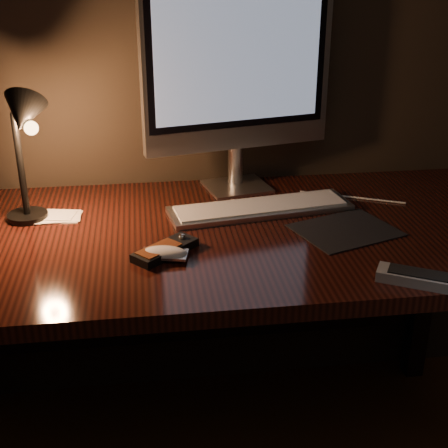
{
  "coord_description": "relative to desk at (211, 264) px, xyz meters",
  "views": [
    {
      "loc": [
        -0.17,
        0.45,
        1.39
      ],
      "look_at": [
        0.01,
        1.73,
        0.82
      ],
      "focal_mm": 50.0,
      "sensor_mm": 36.0,
      "label": 1
    }
  ],
  "objects": [
    {
      "name": "desk_lamp",
      "position": [
        -0.45,
        0.04,
        0.37
      ],
      "size": [
        0.16,
        0.18,
        0.35
      ],
      "rotation": [
        0.0,
        0.0,
        0.26
      ],
      "color": "black",
      "rests_on": "desk"
    },
    {
      "name": "desk",
      "position": [
        0.0,
        0.0,
        0.0
      ],
      "size": [
        1.6,
        0.75,
        0.75
      ],
      "color": "black",
      "rests_on": "ground"
    },
    {
      "name": "keyboard",
      "position": [
        0.14,
        0.04,
        0.14
      ],
      "size": [
        0.5,
        0.21,
        0.02
      ],
      "primitive_type": "cube",
      "rotation": [
        0.0,
        0.0,
        0.15
      ],
      "color": "silver",
      "rests_on": "desk"
    },
    {
      "name": "mouse",
      "position": [
        -0.13,
        -0.21,
        0.14
      ],
      "size": [
        0.11,
        0.08,
        0.02
      ],
      "primitive_type": "ellipsoid",
      "rotation": [
        0.0,
        0.0,
        -0.22
      ],
      "color": "white",
      "rests_on": "desk"
    },
    {
      "name": "media_remote",
      "position": [
        -0.13,
        -0.18,
        0.14
      ],
      "size": [
        0.16,
        0.15,
        0.03
      ],
      "rotation": [
        0.0,
        0.0,
        0.73
      ],
      "color": "black",
      "rests_on": "desk"
    },
    {
      "name": "papers",
      "position": [
        -0.4,
        0.07,
        0.13
      ],
      "size": [
        0.13,
        0.1,
        0.01
      ],
      "primitive_type": "cube",
      "rotation": [
        0.0,
        0.0,
        -0.1
      ],
      "color": "white",
      "rests_on": "desk"
    },
    {
      "name": "monitor",
      "position": [
        0.1,
        0.22,
        0.46
      ],
      "size": [
        0.53,
        0.19,
        0.57
      ],
      "rotation": [
        0.0,
        0.0,
        0.22
      ],
      "color": "silver",
      "rests_on": "desk"
    },
    {
      "name": "mousepad",
      "position": [
        0.33,
        -0.11,
        0.13
      ],
      "size": [
        0.29,
        0.26,
        0.0
      ],
      "primitive_type": "cube",
      "rotation": [
        0.0,
        0.0,
        0.34
      ],
      "color": "black",
      "rests_on": "desk"
    },
    {
      "name": "tv_remote",
      "position": [
        0.42,
        -0.41,
        0.14
      ],
      "size": [
        0.22,
        0.16,
        0.03
      ],
      "rotation": [
        0.0,
        0.0,
        -0.51
      ],
      "color": "#949699",
      "rests_on": "desk"
    },
    {
      "name": "cable",
      "position": [
        0.25,
        0.08,
        0.13
      ],
      "size": [
        0.59,
        0.19,
        0.01
      ],
      "primitive_type": "cylinder",
      "rotation": [
        0.0,
        1.57,
        -0.31
      ],
      "color": "white",
      "rests_on": "desk"
    }
  ]
}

